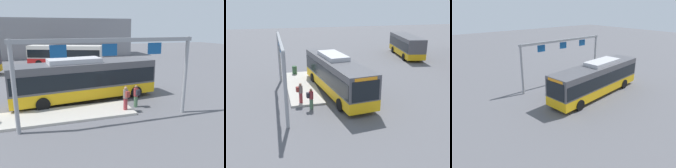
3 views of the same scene
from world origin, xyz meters
The scene contains 8 objects.
ground_plane centered at (0.00, 0.00, 0.00)m, with size 120.00×120.00×0.00m, color #56565B.
platform_curb centered at (-2.38, -2.93, 0.08)m, with size 10.00×2.80×0.16m, color #B2ADA3.
bus_main centered at (-0.01, 0.00, 1.81)m, with size 11.78×3.84×3.46m.
bus_background_right centered at (-13.09, 14.22, 1.78)m, with size 10.03×4.32×3.10m.
person_boarding centered at (3.17, -2.83, 0.89)m, with size 0.41×0.57×1.67m.
person_waiting_near centered at (2.08, -3.51, 1.05)m, with size 0.41×0.57×1.67m.
platform_sign_gantry centered at (0.51, -4.80, 3.84)m, with size 11.02×0.24×5.20m.
trash_bin centered at (-6.67, -3.17, 0.61)m, with size 0.52×0.52×0.90m, color #2D5133.
Camera 2 is at (21.30, -5.39, 8.04)m, focal length 40.63 mm.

